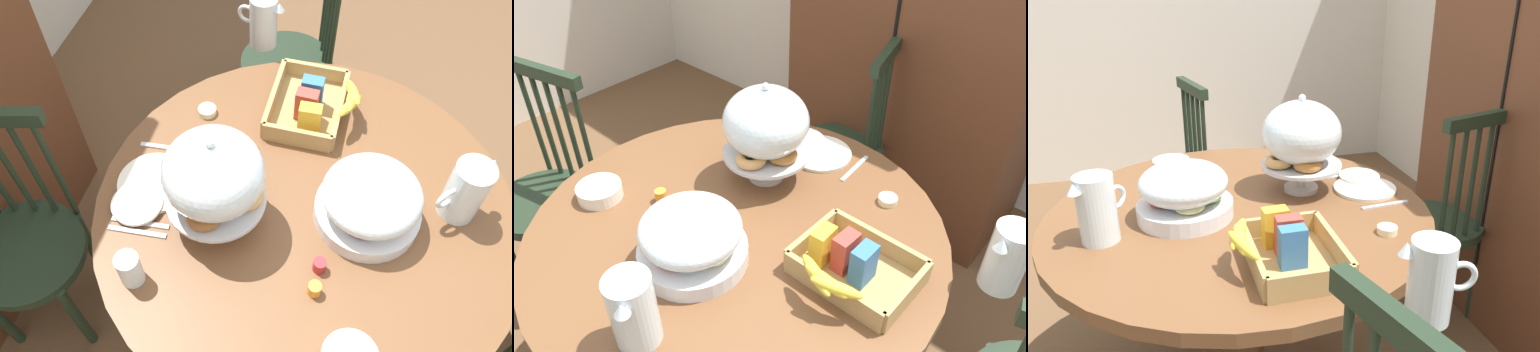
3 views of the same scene
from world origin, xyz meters
The scene contains 19 objects.
wooden_armoire centered at (-0.18, 1.50, 0.98)m, with size 1.18×0.60×1.96m.
dining_table centered at (-0.05, 0.17, 0.53)m, with size 1.24×1.24×0.74m.
windsor_chair_facing_door centered at (-0.26, 1.07, 0.45)m, with size 0.42×0.42×0.97m.
windsor_chair_far_side centered at (-0.95, -0.01, 0.45)m, with size 0.42×0.41×0.97m.
pastry_stand_with_dome centered at (-0.15, 0.41, 0.94)m, with size 0.28×0.28×0.34m.
fruit_platter_covered centered at (-0.04, 0.00, 0.83)m, with size 0.30×0.30×0.18m.
orange_juice_pitcher centered at (0.05, -0.25, 0.83)m, with size 0.15×0.15×0.20m.
milk_pitcher centered at (0.61, 0.47, 0.83)m, with size 0.10×0.18×0.19m.
cereal_basket centered at (0.31, 0.23, 0.78)m, with size 0.32×0.30×0.12m.
china_plate_large centered at (-0.09, 0.63, 0.75)m, with size 0.22×0.22×0.01m, color white.
china_plate_small centered at (-0.18, 0.65, 0.76)m, with size 0.15×0.15×0.01m, color white.
cereal_bowl centered at (-0.47, -0.02, 0.76)m, with size 0.14×0.14×0.04m, color white.
drinking_glass centered at (-0.39, 0.57, 0.80)m, with size 0.06×0.06×0.11m, color silver.
butter_dish centered at (0.22, 0.56, 0.75)m, with size 0.06×0.06×0.02m, color beige.
jam_jar_strawberry centered at (-0.24, 0.10, 0.76)m, with size 0.04×0.04×0.04m, color #B7282D.
jam_jar_apricot centered at (-0.31, 0.10, 0.76)m, with size 0.04×0.04×0.04m, color orange.
table_knife centered at (-0.23, 0.62, 0.74)m, with size 0.17×0.01×0.01m, color silver.
dinner_fork centered at (-0.26, 0.62, 0.74)m, with size 0.17×0.01×0.01m, color silver.
soup_spoon centered at (0.05, 0.64, 0.74)m, with size 0.17×0.01×0.01m, color silver.
Camera 2 is at (0.75, -0.58, 1.77)m, focal length 35.53 mm.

